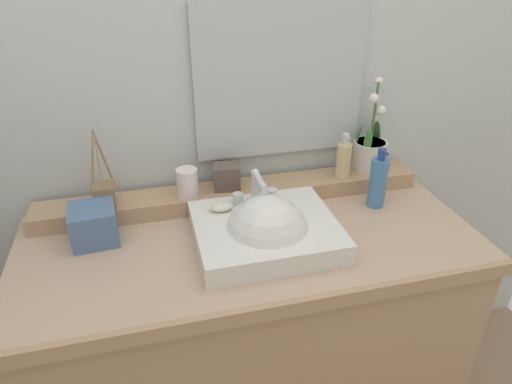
{
  "coord_description": "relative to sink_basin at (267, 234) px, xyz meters",
  "views": [
    {
      "loc": [
        -0.27,
        -1.11,
        1.67
      ],
      "look_at": [
        0.02,
        -0.01,
        1.05
      ],
      "focal_mm": 32.26,
      "sensor_mm": 36.0,
      "label": 1
    }
  ],
  "objects": [
    {
      "name": "back_ledge",
      "position": [
        -0.04,
        0.26,
        -0.0
      ],
      "size": [
        1.29,
        0.12,
        0.06
      ],
      "primitive_type": "cube",
      "color": "tan",
      "rests_on": "vanity_cabinet"
    },
    {
      "name": "tissue_box",
      "position": [
        -0.49,
        0.14,
        0.02
      ],
      "size": [
        0.14,
        0.14,
        0.11
      ],
      "primitive_type": "cube",
      "rotation": [
        0.0,
        0.0,
        0.07
      ],
      "color": "#506E9A",
      "rests_on": "vanity_cabinet"
    },
    {
      "name": "soap_dispenser",
      "position": [
        0.34,
        0.24,
        0.09
      ],
      "size": [
        0.05,
        0.05,
        0.16
      ],
      "color": "#D8BC86",
      "rests_on": "back_ledge"
    },
    {
      "name": "sink_basin",
      "position": [
        0.0,
        0.0,
        0.0
      ],
      "size": [
        0.41,
        0.35,
        0.27
      ],
      "color": "white",
      "rests_on": "vanity_cabinet"
    },
    {
      "name": "mirror",
      "position": [
        0.14,
        0.33,
        0.35
      ],
      "size": [
        0.57,
        0.02,
        0.5
      ],
      "primitive_type": "cube",
      "color": "silver"
    },
    {
      "name": "reed_diffuser",
      "position": [
        -0.45,
        0.24,
        0.06
      ],
      "size": [
        0.07,
        0.1,
        0.26
      ],
      "color": "#8A6948",
      "rests_on": "back_ledge"
    },
    {
      "name": "soap_bar",
      "position": [
        -0.11,
        0.11,
        0.05
      ],
      "size": [
        0.07,
        0.04,
        0.02
      ],
      "primitive_type": "ellipsoid",
      "color": "beige",
      "rests_on": "sink_basin"
    },
    {
      "name": "tumbler_cup",
      "position": [
        -0.2,
        0.24,
        0.07
      ],
      "size": [
        0.07,
        0.07,
        0.1
      ],
      "primitive_type": "cylinder",
      "color": "silver",
      "rests_on": "back_ledge"
    },
    {
      "name": "vanity_cabinet",
      "position": [
        -0.04,
        0.04,
        -0.47
      ],
      "size": [
        1.37,
        0.61,
        0.89
      ],
      "color": "tan",
      "rests_on": "ground"
    },
    {
      "name": "potted_plant",
      "position": [
        0.46,
        0.28,
        0.09
      ],
      "size": [
        0.12,
        0.12,
        0.33
      ],
      "color": "silver",
      "rests_on": "back_ledge"
    },
    {
      "name": "trinket_box",
      "position": [
        -0.06,
        0.26,
        0.07
      ],
      "size": [
        0.1,
        0.08,
        0.08
      ],
      "primitive_type": "cube",
      "rotation": [
        0.0,
        0.0,
        -0.16
      ],
      "color": "brown",
      "rests_on": "back_ledge"
    },
    {
      "name": "lotion_bottle",
      "position": [
        0.41,
        0.12,
        0.06
      ],
      "size": [
        0.06,
        0.06,
        0.21
      ],
      "color": "teal",
      "rests_on": "vanity_cabinet"
    },
    {
      "name": "wall_back",
      "position": [
        -0.04,
        0.45,
        0.47
      ],
      "size": [
        2.89,
        0.2,
        2.77
      ],
      "primitive_type": "cube",
      "color": "silver",
      "rests_on": "ground"
    }
  ]
}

